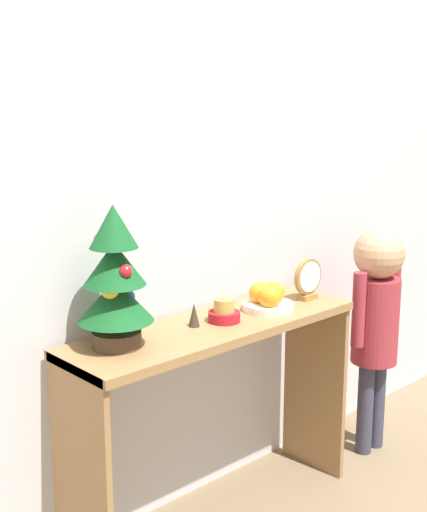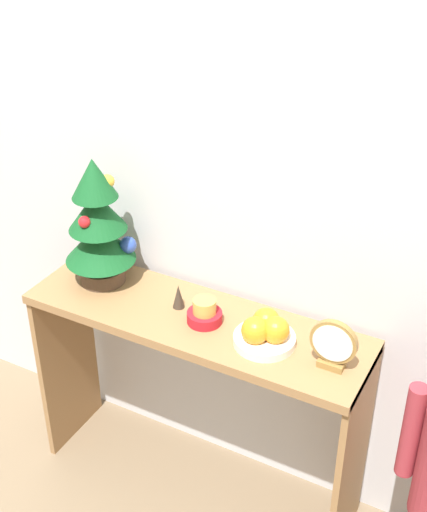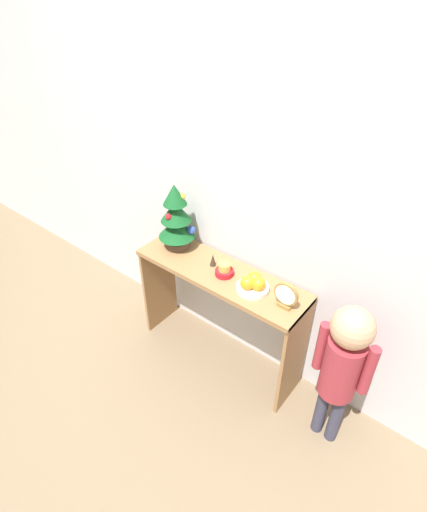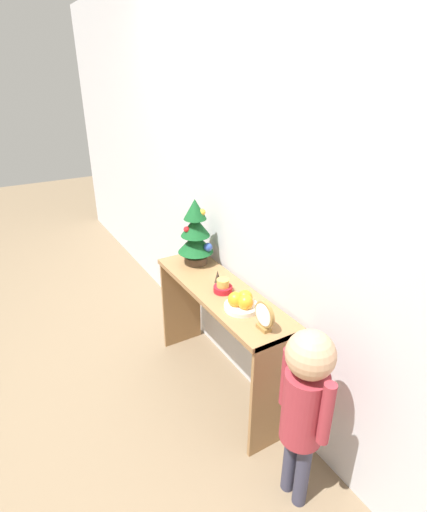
% 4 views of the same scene
% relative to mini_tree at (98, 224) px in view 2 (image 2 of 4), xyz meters
% --- Properties ---
extents(ground_plane, '(12.00, 12.00, 0.00)m').
position_rel_mini_tree_xyz_m(ground_plane, '(0.37, -0.20, -0.93)').
color(ground_plane, '#7A664C').
extents(back_wall, '(7.00, 0.05, 2.50)m').
position_rel_mini_tree_xyz_m(back_wall, '(0.37, 0.17, 0.32)').
color(back_wall, silver).
rests_on(back_wall, ground_plane).
extents(console_table, '(1.09, 0.32, 0.72)m').
position_rel_mini_tree_xyz_m(console_table, '(0.37, -0.04, -0.38)').
color(console_table, olive).
rests_on(console_table, ground_plane).
extents(mini_tree, '(0.23, 0.23, 0.43)m').
position_rel_mini_tree_xyz_m(mini_tree, '(0.00, 0.00, 0.00)').
color(mini_tree, '#4C3828').
rests_on(mini_tree, console_table).
extents(fruit_bowl, '(0.18, 0.18, 0.10)m').
position_rel_mini_tree_xyz_m(fruit_bowl, '(0.61, -0.05, -0.17)').
color(fruit_bowl, silver).
rests_on(fruit_bowl, console_table).
extents(singing_bowl, '(0.11, 0.11, 0.08)m').
position_rel_mini_tree_xyz_m(singing_bowl, '(0.40, -0.04, -0.18)').
color(singing_bowl, '#AD1923').
rests_on(singing_bowl, console_table).
extents(desk_clock, '(0.13, 0.04, 0.15)m').
position_rel_mini_tree_xyz_m(desk_clock, '(0.81, -0.06, -0.13)').
color(desk_clock, olive).
rests_on(desk_clock, console_table).
extents(figurine, '(0.04, 0.04, 0.08)m').
position_rel_mini_tree_xyz_m(figurine, '(0.30, -0.01, -0.17)').
color(figurine, '#382D23').
rests_on(figurine, console_table).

